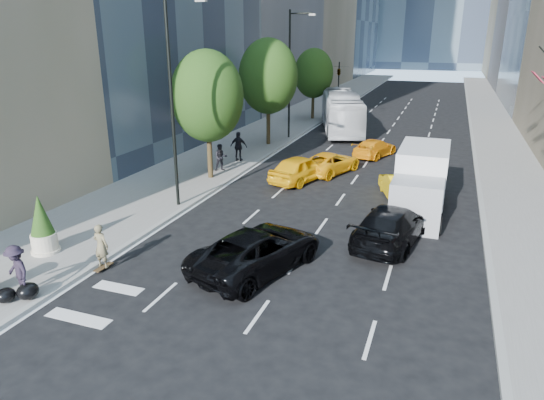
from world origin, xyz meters
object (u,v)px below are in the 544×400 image
at_px(skateboarder, 101,249).
at_px(box_truck, 421,181).
at_px(planter_shrub, 42,225).
at_px(city_bus, 341,112).
at_px(black_sedan_lincoln, 257,250).
at_px(black_sedan_mercedes, 392,225).

bearing_deg(skateboarder, box_truck, -132.13).
distance_m(skateboarder, planter_shrub, 2.99).
bearing_deg(city_bus, black_sedan_lincoln, -100.70).
relative_size(black_sedan_mercedes, box_truck, 0.86).
bearing_deg(black_sedan_lincoln, skateboarder, 38.99).
height_order(skateboarder, planter_shrub, planter_shrub).
xyz_separation_m(city_bus, planter_shrub, (-5.35, -29.91, -0.45)).
distance_m(black_sedan_mercedes, planter_shrub, 14.08).
bearing_deg(skateboarder, city_bus, -91.76).
xyz_separation_m(black_sedan_mercedes, box_truck, (0.80, 4.42, 0.77)).
distance_m(black_sedan_lincoln, planter_shrub, 8.56).
bearing_deg(skateboarder, planter_shrub, -1.77).
xyz_separation_m(skateboarder, box_truck, (10.60, 10.63, 0.73)).
bearing_deg(black_sedan_lincoln, city_bus, -65.18).
bearing_deg(planter_shrub, black_sedan_mercedes, 25.11).
bearing_deg(black_sedan_lincoln, planter_shrub, 30.63).
height_order(skateboarder, black_sedan_lincoln, skateboarder).
relative_size(black_sedan_lincoln, black_sedan_mercedes, 1.02).
distance_m(city_bus, planter_shrub, 30.38).
bearing_deg(box_truck, city_bus, 113.17).
bearing_deg(city_bus, skateboarder, -111.37).
xyz_separation_m(skateboarder, black_sedan_mercedes, (9.80, 6.21, -0.04)).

